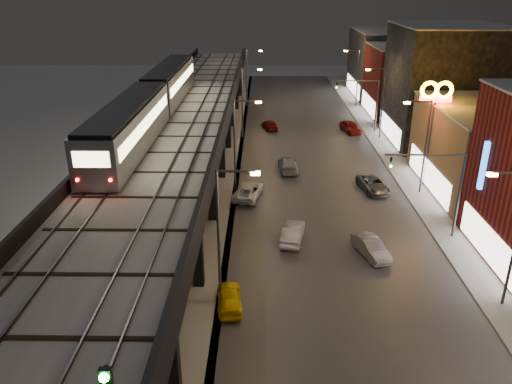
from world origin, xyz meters
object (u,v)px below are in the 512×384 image
object	(u,v)px
subway_train	(153,100)
car_far_white	(270,125)
car_near_white	(293,233)
car_mid_silver	(248,191)
car_onc_silver	(371,248)
car_mid_dark	(288,165)
car_taxi	(229,298)
car_onc_red	(350,127)
car_onc_dark	(373,185)

from	to	relation	value
subway_train	car_far_white	size ratio (longest dim) A/B	9.54
subway_train	car_near_white	size ratio (longest dim) A/B	8.63
car_mid_silver	car_onc_silver	size ratio (longest dim) A/B	1.23
car_mid_dark	car_far_white	distance (m)	16.25
subway_train	car_taxi	world-z (taller)	subway_train
car_taxi	car_near_white	size ratio (longest dim) A/B	0.88
car_mid_dark	car_onc_red	world-z (taller)	car_onc_red
car_onc_dark	car_near_white	bearing A→B (deg)	-139.27
car_near_white	car_onc_silver	size ratio (longest dim) A/B	1.06
car_onc_dark	car_mid_silver	bearing A→B (deg)	178.62
subway_train	car_near_white	distance (m)	19.26
subway_train	car_onc_silver	xyz separation A→B (m)	(18.42, -14.39, -7.77)
car_mid_dark	car_onc_red	size ratio (longest dim) A/B	1.07
car_near_white	car_onc_red	world-z (taller)	car_onc_red
car_onc_silver	car_far_white	bearing A→B (deg)	84.33
car_onc_red	car_onc_dark	bearing A→B (deg)	-106.25
car_onc_dark	car_onc_red	distance (m)	20.38
subway_train	car_onc_silver	world-z (taller)	subway_train
car_taxi	car_mid_silver	distance (m)	17.03
car_onc_red	subway_train	bearing A→B (deg)	-153.57
car_mid_silver	car_mid_dark	size ratio (longest dim) A/B	1.02
car_mid_silver	car_onc_dark	bearing A→B (deg)	-160.32
car_onc_dark	car_onc_red	xyz separation A→B (m)	(1.07, 20.35, 0.12)
car_onc_silver	car_mid_dark	bearing A→B (deg)	89.09
car_far_white	car_onc_silver	size ratio (longest dim) A/B	0.96
subway_train	car_mid_dark	size ratio (longest dim) A/B	7.63
car_near_white	car_mid_dark	bearing A→B (deg)	-80.85
car_mid_silver	car_onc_red	distance (m)	25.77
car_mid_dark	car_onc_dark	xyz separation A→B (m)	(7.98, -5.51, -0.05)
subway_train	car_near_white	bearing A→B (deg)	-43.58
car_mid_silver	car_far_white	size ratio (longest dim) A/B	1.28
car_mid_silver	car_mid_dark	distance (m)	8.39
car_mid_silver	car_onc_silver	bearing A→B (deg)	142.39
car_taxi	car_far_white	bearing A→B (deg)	-100.26
subway_train	car_far_white	distance (m)	24.04
car_near_white	car_onc_dark	distance (m)	13.18
car_onc_dark	car_onc_red	size ratio (longest dim) A/B	1.03
subway_train	car_mid_silver	distance (m)	12.52
car_mid_silver	car_onc_silver	distance (m)	14.13
car_mid_silver	car_onc_dark	distance (m)	12.17
car_onc_silver	car_onc_dark	world-z (taller)	car_onc_silver
car_far_white	car_onc_dark	bearing A→B (deg)	100.63
car_mid_dark	car_far_white	xyz separation A→B (m)	(-1.75, 16.15, -0.04)
car_mid_dark	car_mid_silver	bearing A→B (deg)	58.89
car_onc_silver	car_near_white	bearing A→B (deg)	141.11
car_mid_silver	car_onc_red	world-z (taller)	car_onc_red
car_mid_dark	car_onc_dark	size ratio (longest dim) A/B	1.04
car_mid_silver	car_onc_dark	size ratio (longest dim) A/B	1.06
car_mid_silver	car_far_white	world-z (taller)	car_mid_silver
car_mid_dark	car_far_white	world-z (taller)	car_mid_dark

